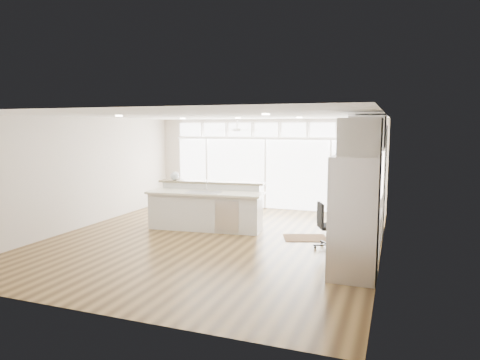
% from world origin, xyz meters
% --- Properties ---
extents(floor, '(7.00, 8.00, 0.02)m').
position_xyz_m(floor, '(0.00, 0.00, -0.01)').
color(floor, '#452F15').
rests_on(floor, ground).
extents(ceiling, '(7.00, 8.00, 0.02)m').
position_xyz_m(ceiling, '(0.00, 0.00, 2.70)').
color(ceiling, white).
rests_on(ceiling, wall_back).
extents(wall_back, '(7.00, 0.04, 2.70)m').
position_xyz_m(wall_back, '(0.00, 4.00, 1.35)').
color(wall_back, beige).
rests_on(wall_back, floor).
extents(wall_front, '(7.00, 0.04, 2.70)m').
position_xyz_m(wall_front, '(0.00, -4.00, 1.35)').
color(wall_front, beige).
rests_on(wall_front, floor).
extents(wall_left, '(0.04, 8.00, 2.70)m').
position_xyz_m(wall_left, '(-3.50, 0.00, 1.35)').
color(wall_left, beige).
rests_on(wall_left, floor).
extents(wall_right, '(0.04, 8.00, 2.70)m').
position_xyz_m(wall_right, '(3.50, 0.00, 1.35)').
color(wall_right, beige).
rests_on(wall_right, floor).
extents(glass_wall, '(5.80, 0.06, 2.08)m').
position_xyz_m(glass_wall, '(0.00, 3.94, 1.05)').
color(glass_wall, silver).
rests_on(glass_wall, wall_back).
extents(transom_row, '(5.90, 0.06, 0.40)m').
position_xyz_m(transom_row, '(0.00, 3.94, 2.38)').
color(transom_row, silver).
rests_on(transom_row, wall_back).
extents(desk_window, '(0.04, 0.85, 0.85)m').
position_xyz_m(desk_window, '(3.46, 0.30, 1.55)').
color(desk_window, silver).
rests_on(desk_window, wall_right).
extents(ceiling_fan, '(1.16, 1.16, 0.32)m').
position_xyz_m(ceiling_fan, '(-0.50, 2.80, 2.48)').
color(ceiling_fan, white).
rests_on(ceiling_fan, ceiling).
extents(recessed_lights, '(3.40, 3.00, 0.02)m').
position_xyz_m(recessed_lights, '(0.00, 0.20, 2.68)').
color(recessed_lights, white).
rests_on(recessed_lights, ceiling).
extents(oven_cabinet, '(0.64, 1.20, 2.50)m').
position_xyz_m(oven_cabinet, '(3.17, 1.80, 1.25)').
color(oven_cabinet, silver).
rests_on(oven_cabinet, floor).
extents(desk_nook, '(0.72, 1.30, 0.76)m').
position_xyz_m(desk_nook, '(3.13, 0.30, 0.38)').
color(desk_nook, silver).
rests_on(desk_nook, floor).
extents(upper_cabinets, '(0.64, 1.30, 0.64)m').
position_xyz_m(upper_cabinets, '(3.17, 0.30, 2.35)').
color(upper_cabinets, silver).
rests_on(upper_cabinets, wall_right).
extents(refrigerator, '(0.76, 0.90, 2.00)m').
position_xyz_m(refrigerator, '(3.11, -1.35, 1.00)').
color(refrigerator, silver).
rests_on(refrigerator, floor).
extents(fridge_cabinet, '(0.64, 0.90, 0.60)m').
position_xyz_m(fridge_cabinet, '(3.17, -1.35, 2.30)').
color(fridge_cabinet, silver).
rests_on(fridge_cabinet, wall_right).
extents(framed_photos, '(0.06, 0.22, 0.80)m').
position_xyz_m(framed_photos, '(3.46, 0.92, 1.40)').
color(framed_photos, black).
rests_on(framed_photos, wall_right).
extents(kitchen_island, '(2.91, 1.35, 1.12)m').
position_xyz_m(kitchen_island, '(-0.57, 0.82, 0.56)').
color(kitchen_island, silver).
rests_on(kitchen_island, floor).
extents(rug, '(1.11, 0.95, 0.01)m').
position_xyz_m(rug, '(1.88, 0.81, 0.01)').
color(rug, '#362011').
rests_on(rug, floor).
extents(office_chair, '(0.63, 0.61, 0.93)m').
position_xyz_m(office_chair, '(2.51, 0.18, 0.47)').
color(office_chair, black).
rests_on(office_chair, floor).
extents(fishbowl, '(0.23, 0.23, 0.22)m').
position_xyz_m(fishbowl, '(-1.55, 1.11, 1.22)').
color(fishbowl, silver).
rests_on(fishbowl, kitchen_island).
extents(monitor, '(0.13, 0.53, 0.44)m').
position_xyz_m(monitor, '(3.05, 0.30, 0.98)').
color(monitor, black).
rests_on(monitor, desk_nook).
extents(keyboard, '(0.12, 0.29, 0.01)m').
position_xyz_m(keyboard, '(2.88, 0.30, 0.77)').
color(keyboard, silver).
rests_on(keyboard, desk_nook).
extents(potted_plant, '(0.29, 0.32, 0.23)m').
position_xyz_m(potted_plant, '(3.17, 1.80, 2.62)').
color(potted_plant, '#265926').
rests_on(potted_plant, oven_cabinet).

